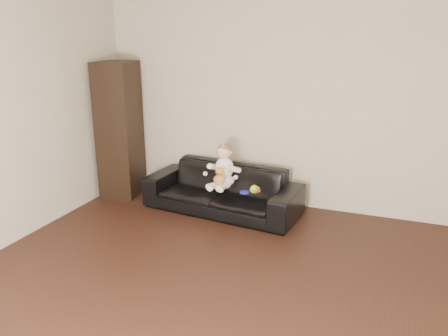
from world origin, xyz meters
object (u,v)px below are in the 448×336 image
at_px(cabinet, 120,130).
at_px(teddy_bear, 220,177).
at_px(toy_green, 254,189).
at_px(baby, 224,168).
at_px(toy_rattle, 258,190).
at_px(toy_blue_disc, 245,192).
at_px(sofa, 222,189).

relative_size(cabinet, teddy_bear, 8.48).
distance_m(cabinet, toy_green, 2.06).
height_order(cabinet, toy_green, cabinet).
xyz_separation_m(baby, toy_rattle, (0.46, -0.09, -0.19)).
xyz_separation_m(baby, toy_blue_disc, (0.31, -0.14, -0.22)).
height_order(cabinet, teddy_bear, cabinet).
bearing_deg(baby, toy_rattle, 8.50).
distance_m(sofa, cabinet, 1.63).
xyz_separation_m(teddy_bear, toy_blue_disc, (0.30, 0.02, -0.16)).
bearing_deg(teddy_bear, cabinet, -165.96).
relative_size(teddy_bear, toy_blue_disc, 1.94).
xyz_separation_m(cabinet, toy_rattle, (2.02, -0.30, -0.49)).
distance_m(baby, toy_blue_disc, 0.41).
bearing_deg(cabinet, toy_green, -19.95).
height_order(teddy_bear, toy_green, teddy_bear).
relative_size(baby, teddy_bear, 2.44).
bearing_deg(toy_blue_disc, toy_rattle, 18.57).
bearing_deg(toy_rattle, sofa, 158.95).
relative_size(teddy_bear, toy_rattle, 3.16).
bearing_deg(cabinet, sofa, -15.02).
bearing_deg(teddy_bear, baby, 120.68).
bearing_deg(sofa, toy_green, -17.07).
bearing_deg(cabinet, teddy_bear, -24.18).
bearing_deg(cabinet, toy_rattle, -19.60).
relative_size(sofa, toy_rattle, 28.74).
bearing_deg(toy_rattle, teddy_bear, -171.80).
bearing_deg(toy_rattle, toy_green, -170.01).
bearing_deg(toy_green, teddy_bear, -171.96).
bearing_deg(sofa, baby, -55.36).
height_order(baby, teddy_bear, baby).
distance_m(sofa, teddy_bear, 0.37).
distance_m(teddy_bear, toy_green, 0.43).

